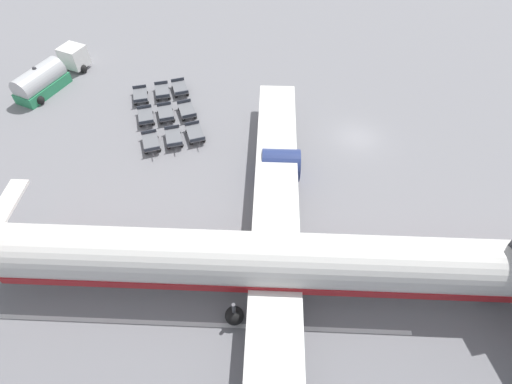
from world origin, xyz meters
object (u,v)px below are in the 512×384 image
Objects in this scene: baggage_dolly_row_mid_a_col_c at (174,138)px; baggage_dolly_row_mid_a_col_a at (162,92)px; fuel_tanker_primary at (48,76)px; airplane at (292,262)px; baggage_dolly_row_near_col_a at (140,96)px; baggage_dolly_row_mid_b_col_c at (195,133)px; baggage_dolly_row_mid_b_col_b at (187,111)px; baggage_dolly_row_mid_b_col_a at (180,88)px; baggage_dolly_row_mid_a_col_b at (166,114)px; baggage_dolly_row_near_col_c at (151,143)px; baggage_dolly_row_near_col_b at (146,117)px.

baggage_dolly_row_mid_a_col_a is at bearing -166.19° from baggage_dolly_row_mid_a_col_c.
baggage_dolly_row_mid_a_col_c is at bearing 55.35° from fuel_tanker_primary.
baggage_dolly_row_mid_a_col_a is at bearing -154.12° from airplane.
baggage_dolly_row_near_col_a is (2.88, 10.11, -0.84)m from fuel_tanker_primary.
baggage_dolly_row_mid_a_col_a is 8.04m from baggage_dolly_row_mid_b_col_c.
baggage_dolly_row_near_col_a is 1.00× the size of baggage_dolly_row_mid_a_col_c.
baggage_dolly_row_near_col_a is 5.82m from baggage_dolly_row_mid_b_col_b.
baggage_dolly_row_mid_b_col_b is (3.99, 1.01, 0.00)m from baggage_dolly_row_mid_b_col_a.
baggage_dolly_row_mid_b_col_b is at bearing 60.94° from baggage_dolly_row_near_col_a.
baggage_dolly_row_mid_b_col_c is at bearing 15.66° from baggage_dolly_row_mid_b_col_b.
fuel_tanker_primary is 2.76× the size of baggage_dolly_row_mid_a_col_b.
baggage_dolly_row_near_col_c is at bearing -12.41° from baggage_dolly_row_mid_a_col_b.
fuel_tanker_primary reaches higher than baggage_dolly_row_mid_a_col_a.
fuel_tanker_primary is at bearing -124.65° from baggage_dolly_row_mid_a_col_c.
baggage_dolly_row_near_col_b is at bearing -119.20° from baggage_dolly_row_mid_b_col_c.
baggage_dolly_row_near_col_b is at bearing -146.71° from airplane.
baggage_dolly_row_mid_a_col_a and baggage_dolly_row_mid_b_col_b have the same top height.
baggage_dolly_row_mid_b_col_a is at bearing 83.11° from fuel_tanker_primary.
fuel_tanker_primary is 2.76× the size of baggage_dolly_row_mid_a_col_a.
baggage_dolly_row_mid_a_col_b is 4.48m from baggage_dolly_row_mid_b_col_a.
baggage_dolly_row_mid_a_col_b is (-19.35, -10.49, -2.47)m from airplane.
baggage_dolly_row_near_col_a is at bearing -73.88° from baggage_dolly_row_mid_a_col_a.
airplane is 13.76× the size of baggage_dolly_row_near_col_b.
fuel_tanker_primary reaches higher than baggage_dolly_row_mid_a_col_b.
baggage_dolly_row_mid_b_col_a is 4.12m from baggage_dolly_row_mid_b_col_b.
baggage_dolly_row_mid_b_col_a is at bearing -165.08° from baggage_dolly_row_mid_b_col_c.
baggage_dolly_row_mid_a_col_c is at bearing 13.81° from baggage_dolly_row_mid_a_col_a.
baggage_dolly_row_mid_b_col_b is (-0.36, 2.10, 0.00)m from baggage_dolly_row_mid_a_col_b.
baggage_dolly_row_near_col_a is at bearing -136.45° from baggage_dolly_row_mid_b_col_c.
baggage_dolly_row_mid_b_col_a is at bearing -179.83° from baggage_dolly_row_mid_a_col_c.
baggage_dolly_row_near_col_c is 8.91m from baggage_dolly_row_mid_b_col_a.
baggage_dolly_row_near_col_a and baggage_dolly_row_mid_b_col_c have the same top height.
baggage_dolly_row_mid_a_col_b is 2.13m from baggage_dolly_row_mid_b_col_b.
baggage_dolly_row_near_col_a is 4.37m from baggage_dolly_row_mid_a_col_b.
baggage_dolly_row_mid_b_col_b is (-19.71, -8.39, -2.47)m from airplane.
fuel_tanker_primary reaches higher than baggage_dolly_row_mid_b_col_b.
baggage_dolly_row_mid_a_col_a is 1.00× the size of baggage_dolly_row_mid_b_col_c.
baggage_dolly_row_mid_b_col_b and baggage_dolly_row_mid_b_col_c have the same top height.
baggage_dolly_row_mid_a_col_a is 7.82m from baggage_dolly_row_mid_a_col_c.
baggage_dolly_row_mid_b_col_b is (2.83, 5.09, 0.00)m from baggage_dolly_row_near_col_a.
airplane reaches higher than fuel_tanker_primary.
fuel_tanker_primary is at bearing -119.81° from baggage_dolly_row_mid_b_col_c.
fuel_tanker_primary is at bearing -137.13° from airplane.
baggage_dolly_row_near_col_a and baggage_dolly_row_mid_b_col_a have the same top height.
baggage_dolly_row_near_col_b is at bearing 59.91° from fuel_tanker_primary.
baggage_dolly_row_mid_a_col_a and baggage_dolly_row_mid_a_col_c have the same top height.
baggage_dolly_row_mid_a_col_a is 1.00× the size of baggage_dolly_row_mid_b_col_b.
baggage_dolly_row_mid_a_col_c is at bearing 0.17° from baggage_dolly_row_mid_b_col_a.
baggage_dolly_row_mid_a_col_b is 1.00× the size of baggage_dolly_row_mid_b_col_b.
baggage_dolly_row_near_col_a is 7.78m from baggage_dolly_row_near_col_c.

